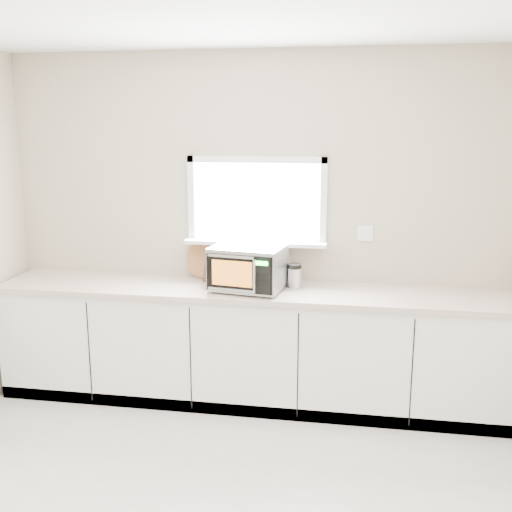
# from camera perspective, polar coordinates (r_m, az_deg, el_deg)

# --- Properties ---
(back_wall) EXTENTS (4.00, 0.17, 2.70)m
(back_wall) POSITION_cam_1_polar(r_m,az_deg,el_deg) (4.76, 0.09, 3.03)
(back_wall) COLOR #B2A98D
(back_wall) RESTS_ON ground
(cabinets) EXTENTS (3.92, 0.60, 0.88)m
(cabinets) POSITION_cam_1_polar(r_m,az_deg,el_deg) (4.72, -0.52, -8.69)
(cabinets) COLOR white
(cabinets) RESTS_ON ground
(countertop) EXTENTS (3.92, 0.64, 0.04)m
(countertop) POSITION_cam_1_polar(r_m,az_deg,el_deg) (4.56, -0.55, -3.34)
(countertop) COLOR beige
(countertop) RESTS_ON cabinets
(microwave) EXTENTS (0.58, 0.49, 0.34)m
(microwave) POSITION_cam_1_polar(r_m,az_deg,el_deg) (4.47, -0.76, -1.08)
(microwave) COLOR black
(microwave) RESTS_ON countertop
(knife_block) EXTENTS (0.16, 0.22, 0.30)m
(knife_block) POSITION_cam_1_polar(r_m,az_deg,el_deg) (4.64, -3.96, -1.22)
(knife_block) COLOR #442718
(knife_block) RESTS_ON countertop
(cutting_board) EXTENTS (0.32, 0.08, 0.32)m
(cutting_board) POSITION_cam_1_polar(r_m,az_deg,el_deg) (4.84, -4.82, -0.28)
(cutting_board) COLOR #A66F40
(cutting_board) RESTS_ON countertop
(coffee_grinder) EXTENTS (0.11, 0.11, 0.19)m
(coffee_grinder) POSITION_cam_1_polar(r_m,az_deg,el_deg) (4.57, 3.69, -1.87)
(coffee_grinder) COLOR #B4B7BC
(coffee_grinder) RESTS_ON countertop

